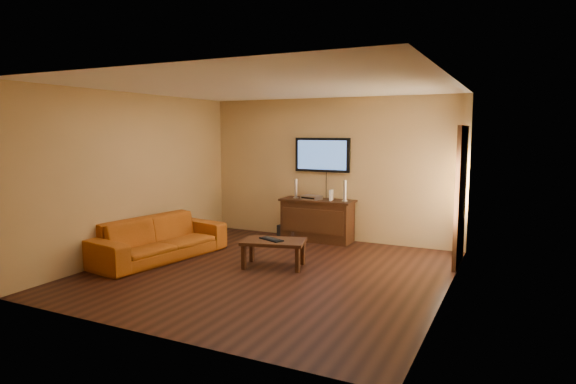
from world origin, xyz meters
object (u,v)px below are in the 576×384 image
Objects in this scene: speaker_right at (345,192)px; game_console at (331,195)px; media_console at (317,220)px; coffee_table at (274,244)px; bottle at (293,236)px; speaker_left at (296,189)px; television at (322,155)px; keyboard at (271,239)px; sofa at (159,232)px; subwoofer at (286,231)px; av_receiver at (312,197)px.

speaker_right reaches higher than game_console.
media_console reaches higher than coffee_table.
game_console is 1.07m from bottle.
coffee_table is 2.10m from speaker_left.
game_console is at bearing -39.69° from television.
keyboard is (-0.48, -1.97, -0.54)m from speaker_right.
speaker_right is 0.88× the size of keyboard.
sofa is 1.92m from keyboard.
speaker_right is 1.47× the size of subwoofer.
keyboard is (0.16, -1.92, -0.40)m from av_receiver.
av_receiver is at bearing 94.71° from keyboard.
speaker_right reaches higher than keyboard.
av_receiver is (1.72, 2.29, 0.39)m from sofa.
coffee_table is 1.82m from bottle.
speaker_left is at bearing -178.99° from speaker_right.
television reaches higher than speaker_left.
bottle is at bearing -150.55° from media_console.
sofa is (-1.82, -2.34, 0.05)m from media_console.
television is at bearing -26.24° from sofa.
speaker_left is (-0.54, 1.94, 0.60)m from coffee_table.
keyboard is (0.46, -1.75, 0.33)m from bottle.
media_console is 3.79× the size of speaker_left.
subwoofer is at bearing -165.09° from av_receiver.
media_console is at bearing 173.76° from game_console.
media_console is 0.79m from speaker_right.
sofa is at bearing -168.82° from coffee_table.
speaker_right is at bearing 13.33° from bottle.
media_console is at bearing 91.77° from keyboard.
speaker_left reaches higher than game_console.
coffee_table is 2.73× the size of speaker_right.
av_receiver is 0.38m from game_console.
media_console is 0.69m from subwoofer.
speaker_right is 1.12× the size of av_receiver.
keyboard is at bearing -72.61° from av_receiver.
speaker_left reaches higher than av_receiver.
av_receiver is 1.97m from keyboard.
television is at bearing 29.06° from speaker_left.
sofa is 8.69× the size of subwoofer.
bottle is at bearing -167.21° from game_console.
sofa is 6.62× the size of av_receiver.
speaker_right reaches higher than speaker_left.
av_receiver reaches higher than subwoofer.
game_console is (0.72, 0.01, -0.07)m from speaker_left.
media_console is at bearing 40.30° from av_receiver.
media_console is 0.57m from game_console.
keyboard is at bearing -157.64° from coffee_table.
keyboard reaches higher than bottle.
speaker_right reaches higher than av_receiver.
bottle is (-0.94, -0.22, -0.87)m from speaker_right.
media_console is 0.72m from speaker_left.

